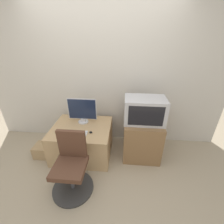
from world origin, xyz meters
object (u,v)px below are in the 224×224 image
(crt_tv, at_px, (145,110))
(office_chair, at_px, (72,169))
(cardboard_box_lower, at_px, (44,150))
(keyboard, at_px, (77,133))
(main_monitor, at_px, (82,111))
(mouse, at_px, (91,132))

(crt_tv, height_order, office_chair, crt_tv)
(cardboard_box_lower, bearing_deg, crt_tv, 6.30)
(keyboard, relative_size, crt_tv, 0.52)
(main_monitor, bearing_deg, mouse, -57.86)
(main_monitor, relative_size, office_chair, 0.58)
(main_monitor, distance_m, crt_tv, 1.05)
(main_monitor, bearing_deg, crt_tv, -6.40)
(office_chair, bearing_deg, crt_tv, 37.05)
(office_chair, height_order, cardboard_box_lower, office_chair)
(mouse, height_order, office_chair, office_chair)
(mouse, relative_size, crt_tv, 0.08)
(keyboard, bearing_deg, office_chair, -83.70)
(crt_tv, height_order, cardboard_box_lower, crt_tv)
(cardboard_box_lower, bearing_deg, mouse, -1.31)
(mouse, xyz_separation_m, crt_tv, (0.84, 0.21, 0.33))
(cardboard_box_lower, bearing_deg, main_monitor, 24.20)
(mouse, height_order, crt_tv, crt_tv)
(keyboard, xyz_separation_m, office_chair, (0.06, -0.52, -0.22))
(keyboard, distance_m, crt_tv, 1.13)
(mouse, bearing_deg, office_chair, -106.50)
(crt_tv, relative_size, cardboard_box_lower, 2.11)
(crt_tv, bearing_deg, keyboard, -167.56)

